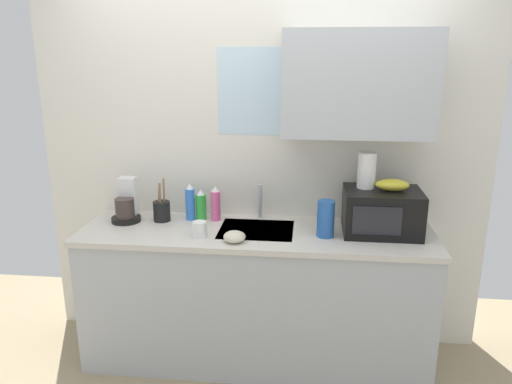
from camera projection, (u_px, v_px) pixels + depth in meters
name	position (u px, v px, depth m)	size (l,w,h in m)	color
kitchen_wall_assembly	(278.00, 149.00, 3.22)	(2.97, 0.42, 2.50)	silver
counter_unit	(256.00, 295.00, 3.19)	(2.20, 0.63, 0.90)	#B2B7BC
sink_faucet	(259.00, 201.00, 3.26)	(0.03, 0.03, 0.23)	#B2B5BA
microwave	(382.00, 212.00, 2.99)	(0.46, 0.35, 0.27)	black
banana_bunch	(392.00, 185.00, 2.94)	(0.20, 0.11, 0.07)	gold
paper_towel_roll	(367.00, 170.00, 2.98)	(0.11, 0.11, 0.22)	white
coffee_maker	(127.00, 205.00, 3.23)	(0.19, 0.21, 0.28)	black
dish_soap_bottle_pink	(216.00, 204.00, 3.23)	(0.06, 0.06, 0.23)	#E55999
dish_soap_bottle_green	(201.00, 205.00, 3.24)	(0.07, 0.07, 0.20)	green
dish_soap_bottle_blue	(190.00, 203.00, 3.23)	(0.06, 0.06, 0.25)	blue
cereal_canister	(326.00, 219.00, 2.94)	(0.10, 0.10, 0.22)	#2659A5
mug_white	(200.00, 229.00, 2.95)	(0.08, 0.08, 0.10)	white
utensil_crock	(162.00, 210.00, 3.22)	(0.11, 0.11, 0.28)	black
small_bowl	(234.00, 237.00, 2.87)	(0.13, 0.13, 0.07)	beige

